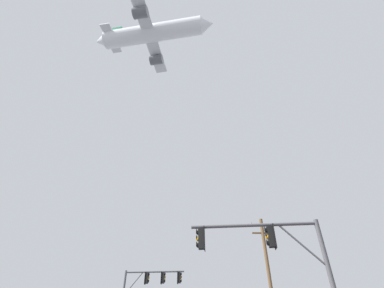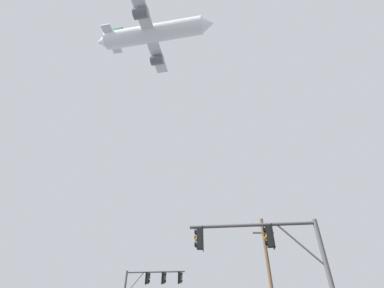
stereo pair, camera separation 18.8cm
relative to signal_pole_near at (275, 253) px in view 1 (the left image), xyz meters
name	(u,v)px [view 1 (the left image)]	position (x,y,z in m)	size (l,w,h in m)	color
signal_pole_near	(275,253)	(0.00, 0.00, 0.00)	(5.65, 0.96, 5.55)	#4C4C51
signal_pole_far	(148,287)	(-7.23, 15.37, 0.49)	(5.55, 0.91, 6.07)	#4C4C51
utility_pole	(269,275)	(2.72, 10.95, 0.83)	(2.20, 0.28, 9.46)	brown
airplane	(152,33)	(-11.27, 20.48, 47.55)	(25.17, 19.44, 6.86)	white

